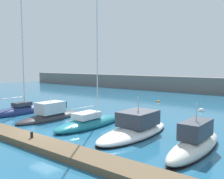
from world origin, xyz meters
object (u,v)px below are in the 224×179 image
mooring_buoy_orange (158,102)px  motorboat_ivory_fifth (195,143)px  sailboat_navy_nearest (19,111)px  mooring_buoy_white (201,111)px  sailboat_teal_third (89,122)px  motorboat_charcoal_second (51,115)px  motorboat_white_fourth (135,129)px  dock_bollard (32,135)px

mooring_buoy_orange → motorboat_ivory_fifth: bearing=-55.8°
sailboat_navy_nearest → mooring_buoy_white: sailboat_navy_nearest is taller
sailboat_teal_third → mooring_buoy_white: sailboat_teal_third is taller
sailboat_teal_third → motorboat_ivory_fifth: 10.20m
sailboat_navy_nearest → sailboat_teal_third: bearing=-88.2°
motorboat_charcoal_second → mooring_buoy_white: 17.91m
mooring_buoy_white → mooring_buoy_orange: 8.63m
motorboat_white_fourth → mooring_buoy_orange: bearing=22.8°
mooring_buoy_white → dock_bollard: dock_bollard is taller
motorboat_white_fourth → mooring_buoy_white: size_ratio=11.62×
mooring_buoy_orange → dock_bollard: (2.83, -24.13, 0.65)m
sailboat_navy_nearest → mooring_buoy_white: 21.73m
motorboat_white_fourth → mooring_buoy_orange: motorboat_white_fourth is taller
sailboat_teal_third → motorboat_charcoal_second: bearing=91.3°
mooring_buoy_white → dock_bollard: (-4.99, -20.48, 0.65)m
motorboat_white_fourth → mooring_buoy_orange: 19.06m
sailboat_navy_nearest → motorboat_ivory_fifth: size_ratio=2.02×
motorboat_charcoal_second → motorboat_ivory_fifth: 15.55m
sailboat_navy_nearest → motorboat_white_fourth: 15.43m
motorboat_ivory_fifth → mooring_buoy_orange: 22.40m
sailboat_navy_nearest → sailboat_teal_third: sailboat_teal_third is taller
sailboat_teal_third → dock_bollard: bearing=-176.6°
sailboat_navy_nearest → sailboat_teal_third: 10.50m
sailboat_teal_third → motorboat_white_fourth: bearing=-87.6°
sailboat_teal_third → motorboat_ivory_fifth: (10.17, -0.71, 0.19)m
sailboat_teal_third → mooring_buoy_orange: (-2.42, 17.81, -0.38)m
sailboat_navy_nearest → mooring_buoy_orange: bearing=-25.4°
motorboat_charcoal_second → sailboat_teal_third: (5.37, 0.15, -0.02)m
sailboat_teal_third → dock_bollard: (0.41, -6.32, 0.27)m
motorboat_ivory_fifth → mooring_buoy_white: (-4.78, 14.87, -0.57)m
dock_bollard → motorboat_white_fourth: bearing=55.4°
sailboat_navy_nearest → mooring_buoy_orange: (8.06, 18.48, -0.38)m
mooring_buoy_white → mooring_buoy_orange: size_ratio=1.41×
motorboat_ivory_fifth → dock_bollard: size_ratio=17.44×
sailboat_navy_nearest → sailboat_teal_third: (10.48, 0.67, 0.00)m
motorboat_charcoal_second → mooring_buoy_orange: 18.20m
motorboat_charcoal_second → mooring_buoy_orange: size_ratio=15.25×
sailboat_navy_nearest → motorboat_ivory_fifth: bearing=-92.0°
mooring_buoy_orange → motorboat_charcoal_second: bearing=-99.3°
motorboat_charcoal_second → sailboat_teal_third: sailboat_teal_third is taller
motorboat_ivory_fifth → dock_bollard: (-9.77, -5.62, 0.08)m
motorboat_white_fourth → mooring_buoy_white: 13.95m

